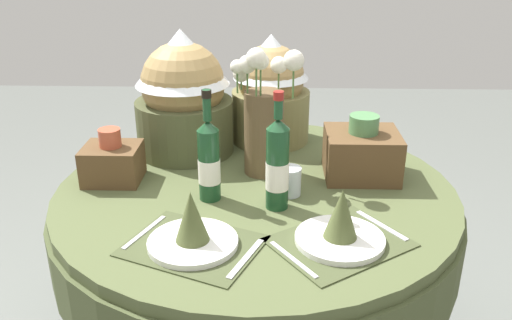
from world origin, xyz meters
name	(u,v)px	position (x,y,z in m)	size (l,w,h in m)	color
dining_table	(256,224)	(0.00, 0.00, 0.64)	(1.32, 1.32, 0.78)	#4C5633
place_setting_left	(192,231)	(-0.15, -0.37, 0.82)	(0.41, 0.37, 0.16)	#41492B
place_setting_right	(341,228)	(0.23, -0.34, 0.82)	(0.43, 0.41, 0.16)	#41492B
flower_vase	(264,119)	(0.02, 0.11, 0.97)	(0.23, 0.17, 0.44)	brown
wine_bottle_left	(209,160)	(-0.14, -0.09, 0.91)	(0.07, 0.07, 0.35)	#194223
wine_bottle_right	(277,164)	(0.07, -0.14, 0.92)	(0.07, 0.07, 0.36)	#194223
tumbler_near_left	(289,181)	(0.11, -0.05, 0.82)	(0.08, 0.08, 0.09)	silver
gift_tub_back_left	(183,90)	(-0.27, 0.30, 1.01)	(0.36, 0.36, 0.46)	#474C2D
gift_tub_back_centre	(271,87)	(0.04, 0.43, 1.00)	(0.30, 0.30, 0.42)	olive
woven_basket_side_left	(113,161)	(-0.47, 0.03, 0.85)	(0.18, 0.16, 0.18)	brown
woven_basket_side_right	(362,152)	(0.35, 0.10, 0.86)	(0.24, 0.22, 0.21)	brown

